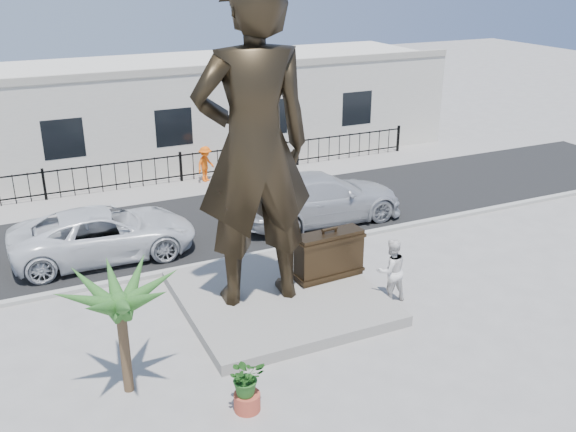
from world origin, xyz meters
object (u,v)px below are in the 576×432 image
(car_white, at_px, (104,233))
(statue, at_px, (254,148))
(suitcase, at_px, (329,255))
(tourist, at_px, (391,270))

(car_white, bearing_deg, statue, -145.78)
(suitcase, relative_size, car_white, 0.34)
(tourist, distance_m, car_white, 9.06)
(statue, xyz_separation_m, car_white, (-3.16, 4.92, -3.66))
(statue, distance_m, tourist, 5.12)
(suitcase, relative_size, tourist, 1.08)
(statue, distance_m, car_white, 6.89)
(statue, height_order, suitcase, statue)
(suitcase, xyz_separation_m, tourist, (1.16, -1.43, -0.08))
(statue, height_order, car_white, statue)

